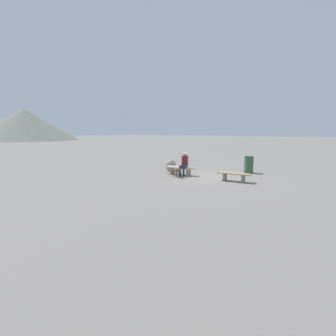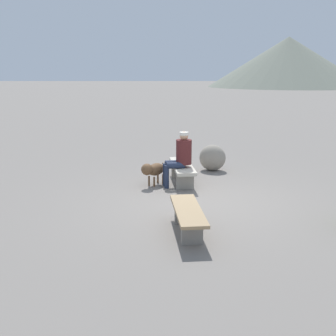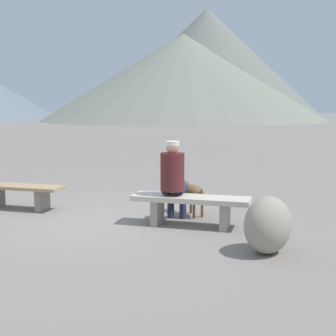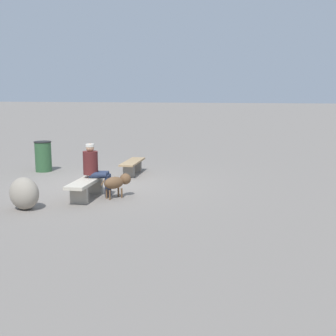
# 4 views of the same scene
# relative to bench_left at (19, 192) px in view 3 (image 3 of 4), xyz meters

# --- Properties ---
(ground) EXTENTS (210.00, 210.00, 0.06)m
(ground) POSITION_rel_bench_left_xyz_m (1.69, -0.31, -0.34)
(ground) COLOR gray
(bench_left) EXTENTS (1.64, 0.57, 0.42)m
(bench_left) POSITION_rel_bench_left_xyz_m (0.00, 0.00, 0.00)
(bench_left) COLOR gray
(bench_left) RESTS_ON ground
(bench_right) EXTENTS (1.80, 0.60, 0.46)m
(bench_right) POSITION_rel_bench_left_xyz_m (3.15, -0.03, 0.03)
(bench_right) COLOR gray
(bench_right) RESTS_ON ground
(seated_person) EXTENTS (0.43, 0.67, 1.28)m
(seated_person) POSITION_rel_bench_left_xyz_m (2.85, 0.03, 0.44)
(seated_person) COLOR #511E1E
(seated_person) RESTS_ON ground
(dog) EXTENTS (0.67, 0.61, 0.57)m
(dog) POSITION_rel_bench_left_xyz_m (2.91, 0.66, 0.08)
(dog) COLOR brown
(dog) RESTS_ON ground
(boulder) EXTENTS (0.73, 0.84, 0.71)m
(boulder) POSITION_rel_bench_left_xyz_m (4.41, -0.89, 0.05)
(boulder) COLOR gray
(boulder) RESTS_ON ground
(distant_peak_1) EXTENTS (29.80, 29.80, 14.01)m
(distant_peak_1) POSITION_rel_bench_left_xyz_m (-11.16, 51.33, 6.70)
(distant_peak_1) COLOR slate
(distant_peak_1) RESTS_ON ground
(distant_peak_4) EXTENTS (33.47, 33.47, 10.15)m
(distant_peak_4) POSITION_rel_bench_left_xyz_m (-12.47, 45.83, 4.77)
(distant_peak_4) COLOR gray
(distant_peak_4) RESTS_ON ground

